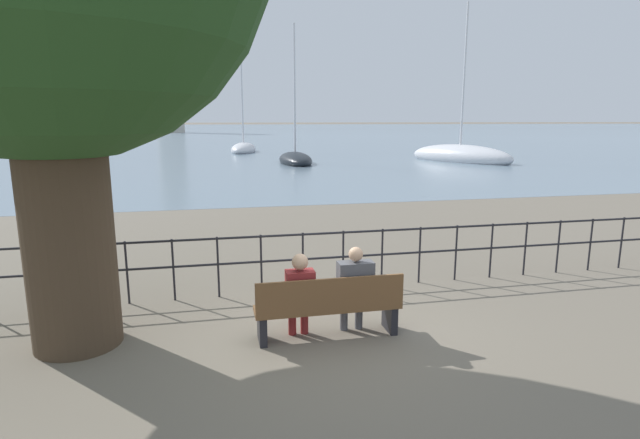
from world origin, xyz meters
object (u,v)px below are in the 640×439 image
(park_bench, at_px, (329,308))
(seated_person_left, at_px, (300,292))
(sailboat_2, at_px, (295,159))
(sailboat_0, at_px, (244,149))
(harbor_lighthouse, at_px, (169,85))
(seated_person_right, at_px, (355,286))
(sailboat_1, at_px, (460,156))

(park_bench, xyz_separation_m, seated_person_left, (-0.39, 0.08, 0.23))
(seated_person_left, bearing_deg, sailboat_2, 80.67)
(sailboat_0, relative_size, harbor_lighthouse, 0.44)
(park_bench, relative_size, sailboat_0, 0.20)
(park_bench, height_order, harbor_lighthouse, harbor_lighthouse)
(sailboat_2, bearing_deg, seated_person_right, -96.41)
(sailboat_1, bearing_deg, sailboat_0, 112.59)
(seated_person_right, height_order, sailboat_2, sailboat_2)
(sailboat_1, bearing_deg, seated_person_left, -145.76)
(seated_person_left, bearing_deg, sailboat_0, 87.39)
(seated_person_left, relative_size, seated_person_right, 0.96)
(harbor_lighthouse, bearing_deg, seated_person_right, -84.70)
(seated_person_left, xyz_separation_m, sailboat_1, (16.44, 26.81, -0.30))
(sailboat_2, bearing_deg, sailboat_0, 103.64)
(seated_person_right, xyz_separation_m, harbor_lighthouse, (-10.66, 114.87, 9.98))
(harbor_lighthouse, bearing_deg, seated_person_left, -85.08)
(park_bench, height_order, sailboat_1, sailboat_1)
(sailboat_1, bearing_deg, sailboat_2, 150.47)
(park_bench, height_order, seated_person_left, seated_person_left)
(seated_person_left, height_order, seated_person_right, seated_person_right)
(park_bench, relative_size, sailboat_2, 0.21)
(seated_person_right, relative_size, sailboat_2, 0.13)
(park_bench, height_order, sailboat_0, sailboat_0)
(seated_person_left, relative_size, sailboat_1, 0.11)
(seated_person_right, bearing_deg, seated_person_left, 179.63)
(sailboat_0, bearing_deg, sailboat_1, -30.52)
(seated_person_right, bearing_deg, sailboat_1, 59.71)
(sailboat_2, xyz_separation_m, harbor_lighthouse, (-14.48, 86.96, 10.40))
(sailboat_2, bearing_deg, seated_person_left, -97.97)
(sailboat_0, xyz_separation_m, sailboat_2, (2.74, -12.59, -0.04))
(seated_person_right, height_order, harbor_lighthouse, harbor_lighthouse)
(seated_person_right, bearing_deg, sailboat_2, 82.22)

